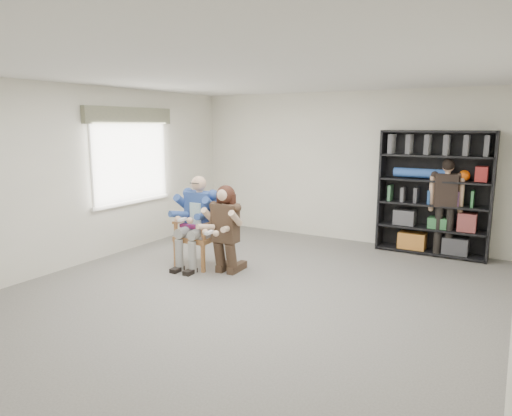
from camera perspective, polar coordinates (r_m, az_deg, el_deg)
The scene contains 8 objects.
room_shell at distance 5.67m, azimuth -1.32°, elevation 2.35°, with size 6.00×7.00×2.80m, color silver, non-canonical shape.
floor at distance 6.03m, azimuth -1.26°, elevation -10.95°, with size 6.00×7.00×0.01m, color slate.
window_left at distance 8.28m, azimuth -15.30°, elevation 6.13°, with size 0.16×2.00×1.75m, color white, non-canonical shape.
armchair at distance 7.16m, azimuth -7.28°, elevation -2.95°, with size 0.64×0.62×1.10m, color #98532A, non-canonical shape.
seated_man at distance 7.12m, azimuth -7.31°, elevation -1.66°, with size 0.62×0.86×1.43m, color navy, non-canonical shape.
kneeling_woman at distance 6.71m, azimuth -3.99°, elevation -2.88°, with size 0.55×0.88×1.31m, color #3E2B1F, non-canonical shape.
bookshelf at distance 8.23m, azimuth 21.33°, elevation 1.70°, with size 1.80×0.38×2.10m, color black, non-canonical shape.
standing_man at distance 8.16m, azimuth 22.57°, elevation -0.07°, with size 0.51×0.28×1.65m, color black, non-canonical shape.
Camera 1 is at (2.95, -4.78, 2.19)m, focal length 32.00 mm.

